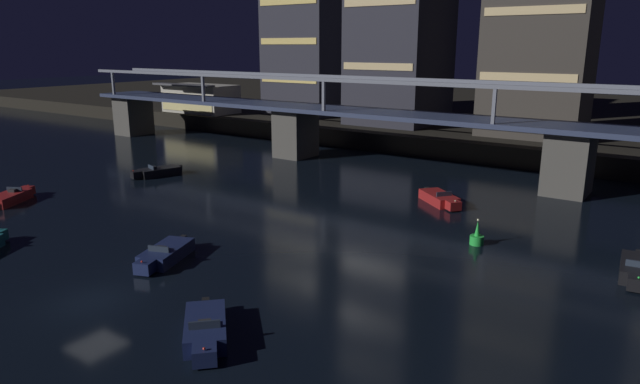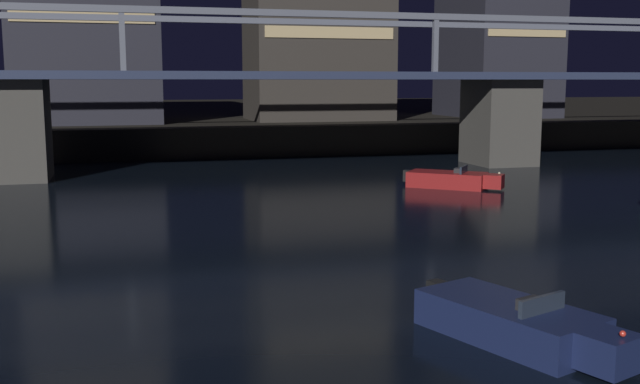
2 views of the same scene
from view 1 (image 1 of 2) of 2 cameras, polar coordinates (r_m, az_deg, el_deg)
The scene contains 12 objects.
ground_plane at distance 31.09m, azimuth -22.29°, elevation -10.34°, with size 400.00×400.00×0.00m, color black.
far_riverbank at distance 102.83m, azimuth 21.21°, elevation 7.30°, with size 240.00×80.00×2.20m, color black.
river_bridge at distance 57.33m, azimuth 9.47°, elevation 6.19°, with size 95.51×6.40×9.38m.
tower_west_low at distance 89.32m, azimuth -0.94°, elevation 17.01°, with size 11.15×11.58×28.29m.
waterfront_pavilion at distance 92.92m, azimuth -12.14°, elevation 9.35°, with size 12.40×7.40×4.70m.
speedboat_near_center at distance 57.96m, azimuth -16.26°, elevation 1.99°, with size 2.84×5.17×1.16m.
speedboat_near_right at distance 35.10m, azimuth -15.59°, elevation -6.15°, with size 3.05×5.10×1.16m.
speedboat_mid_center at distance 52.86m, azimuth -29.09°, elevation -0.50°, with size 3.47×4.91×1.16m.
speedboat_mid_right at distance 36.23m, azimuth 29.74°, elevation -6.95°, with size 2.17×5.23×1.16m.
speedboat_far_left at distance 25.92m, azimuth -11.64°, elevation -13.62°, with size 4.41×4.36×1.16m.
speedboat_far_center at distance 46.90m, azimuth 12.18°, elevation -0.68°, with size 4.61×4.12×1.16m.
channel_buoy at distance 37.89m, azimuth 15.74°, elevation -4.50°, with size 0.90×0.90×1.76m.
Camera 1 is at (24.39, -14.62, 12.57)m, focal length 31.31 mm.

